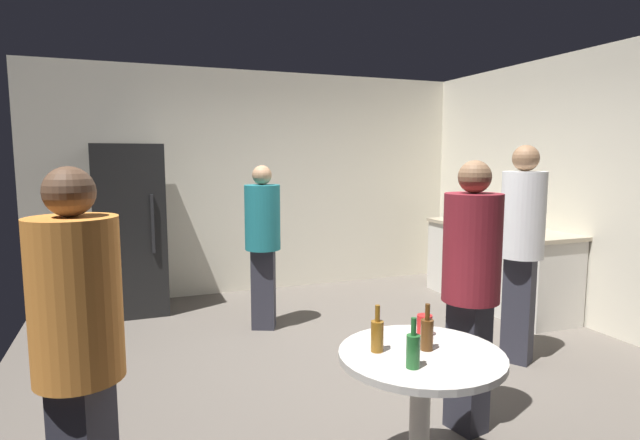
# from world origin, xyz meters

# --- Properties ---
(ground_plane) EXTENTS (5.20, 5.20, 0.10)m
(ground_plane) POSITION_xyz_m (0.00, 0.00, -0.05)
(ground_plane) COLOR #5B544C
(wall_back) EXTENTS (5.32, 0.06, 2.70)m
(wall_back) POSITION_xyz_m (0.00, 2.63, 1.35)
(wall_back) COLOR silver
(wall_back) RESTS_ON ground_plane
(wall_side_right) EXTENTS (0.06, 5.20, 2.70)m
(wall_side_right) POSITION_xyz_m (2.63, 0.00, 1.35)
(wall_side_right) COLOR silver
(wall_side_right) RESTS_ON ground_plane
(refrigerator) EXTENTS (0.70, 0.68, 1.80)m
(refrigerator) POSITION_xyz_m (-1.55, 2.20, 0.90)
(refrigerator) COLOR black
(refrigerator) RESTS_ON ground_plane
(kitchen_counter) EXTENTS (0.64, 1.91, 0.90)m
(kitchen_counter) POSITION_xyz_m (2.28, 1.00, 0.45)
(kitchen_counter) COLOR beige
(kitchen_counter) RESTS_ON ground_plane
(kettle) EXTENTS (0.24, 0.17, 0.18)m
(kettle) POSITION_xyz_m (2.23, 1.28, 0.97)
(kettle) COLOR #B2B2B7
(kettle) RESTS_ON kitchen_counter
(wine_bottle_on_counter) EXTENTS (0.08, 0.08, 0.31)m
(wine_bottle_on_counter) POSITION_xyz_m (2.20, 1.55, 1.02)
(wine_bottle_on_counter) COLOR #3F141E
(wine_bottle_on_counter) RESTS_ON kitchen_counter
(beer_bottle_on_counter) EXTENTS (0.06, 0.06, 0.23)m
(beer_bottle_on_counter) POSITION_xyz_m (2.33, 0.51, 0.98)
(beer_bottle_on_counter) COLOR #26662D
(beer_bottle_on_counter) RESTS_ON kitchen_counter
(foreground_table) EXTENTS (0.80, 0.80, 0.73)m
(foreground_table) POSITION_xyz_m (-0.28, -1.50, 0.63)
(foreground_table) COLOR beige
(foreground_table) RESTS_ON ground_plane
(beer_bottle_amber) EXTENTS (0.06, 0.06, 0.23)m
(beer_bottle_amber) POSITION_xyz_m (-0.47, -1.42, 0.82)
(beer_bottle_amber) COLOR #8C5919
(beer_bottle_amber) RESTS_ON foreground_table
(beer_bottle_brown) EXTENTS (0.06, 0.06, 0.23)m
(beer_bottle_brown) POSITION_xyz_m (-0.24, -1.49, 0.82)
(beer_bottle_brown) COLOR #593314
(beer_bottle_brown) RESTS_ON foreground_table
(beer_bottle_green) EXTENTS (0.06, 0.06, 0.23)m
(beer_bottle_green) POSITION_xyz_m (-0.41, -1.65, 0.82)
(beer_bottle_green) COLOR #26662D
(beer_bottle_green) RESTS_ON foreground_table
(plastic_cup_red) EXTENTS (0.08, 0.08, 0.11)m
(plastic_cup_red) POSITION_xyz_m (-0.14, -1.31, 0.79)
(plastic_cup_red) COLOR red
(plastic_cup_red) RESTS_ON foreground_table
(person_in_teal_shirt) EXTENTS (0.45, 0.45, 1.59)m
(person_in_teal_shirt) POSITION_xyz_m (-0.37, 1.17, 0.93)
(person_in_teal_shirt) COLOR #2D2D38
(person_in_teal_shirt) RESTS_ON ground_plane
(person_in_maroon_shirt) EXTENTS (0.40, 0.40, 1.65)m
(person_in_maroon_shirt) POSITION_xyz_m (0.32, -1.08, 0.96)
(person_in_maroon_shirt) COLOR #2D2D38
(person_in_maroon_shirt) RESTS_ON ground_plane
(person_in_orange_shirt) EXTENTS (0.46, 0.46, 1.64)m
(person_in_orange_shirt) POSITION_xyz_m (-1.77, -1.41, 0.96)
(person_in_orange_shirt) COLOR #2D2D38
(person_in_orange_shirt) RESTS_ON ground_plane
(person_in_white_shirt) EXTENTS (0.47, 0.47, 1.76)m
(person_in_white_shirt) POSITION_xyz_m (1.36, -0.36, 1.04)
(person_in_white_shirt) COLOR #2D2D38
(person_in_white_shirt) RESTS_ON ground_plane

